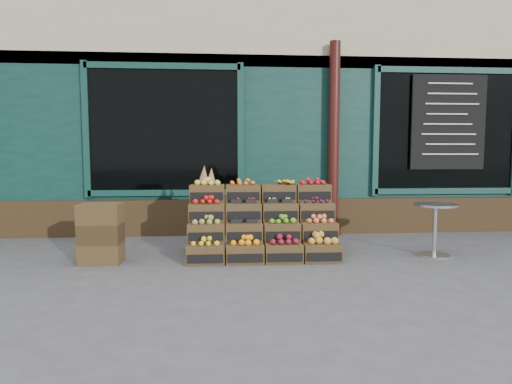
{
  "coord_description": "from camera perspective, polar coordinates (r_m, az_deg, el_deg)",
  "views": [
    {
      "loc": [
        -0.62,
        -5.0,
        1.35
      ],
      "look_at": [
        -0.2,
        0.7,
        0.85
      ],
      "focal_mm": 30.0,
      "sensor_mm": 36.0,
      "label": 1
    }
  ],
  "objects": [
    {
      "name": "spare_crates",
      "position": [
        5.67,
        -19.96,
        -5.21
      ],
      "size": [
        0.51,
        0.36,
        0.75
      ],
      "rotation": [
        0.0,
        0.0,
        -0.03
      ],
      "color": "#45331B",
      "rests_on": "ground"
    },
    {
      "name": "crate_display",
      "position": [
        5.77,
        0.71,
        -4.77
      ],
      "size": [
        1.94,
        0.95,
        1.21
      ],
      "rotation": [
        0.0,
        0.0,
        -0.0
      ],
      "color": "#45331B",
      "rests_on": "ground"
    },
    {
      "name": "ground",
      "position": [
        5.22,
        2.8,
        -10.0
      ],
      "size": [
        60.0,
        60.0,
        0.0
      ],
      "primitive_type": "plane",
      "color": "#4A4A4C",
      "rests_on": "ground"
    },
    {
      "name": "bistro_table",
      "position": [
        6.15,
        22.75,
        -3.92
      ],
      "size": [
        0.56,
        0.56,
        0.7
      ],
      "rotation": [
        0.0,
        0.0,
        -0.0
      ],
      "color": "silver",
      "rests_on": "ground"
    },
    {
      "name": "shopkeeper",
      "position": [
        7.71,
        -7.85,
        3.07
      ],
      "size": [
        0.9,
        0.69,
        2.19
      ],
      "primitive_type": "imported",
      "rotation": [
        0.0,
        0.0,
        2.92
      ],
      "color": "#1D672A",
      "rests_on": "ground"
    },
    {
      "name": "shop_facade",
      "position": [
        10.19,
        -0.71,
        10.9
      ],
      "size": [
        12.0,
        6.24,
        4.8
      ],
      "color": "#0F332C",
      "rests_on": "ground"
    }
  ]
}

